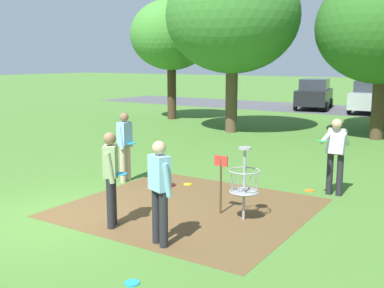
% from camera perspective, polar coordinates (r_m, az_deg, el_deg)
% --- Properties ---
extents(ground_plane, '(160.00, 160.00, 0.00)m').
position_cam_1_polar(ground_plane, '(9.26, -16.30, -8.71)').
color(ground_plane, '#47752D').
extents(dirt_tee_pad, '(4.61, 4.29, 0.01)m').
position_cam_1_polar(dirt_tee_pad, '(9.48, -0.41, -7.81)').
color(dirt_tee_pad, brown).
rests_on(dirt_tee_pad, ground).
extents(disc_golf_basket, '(0.98, 0.58, 1.39)m').
position_cam_1_polar(disc_golf_basket, '(8.65, 6.13, -4.47)').
color(disc_golf_basket, '#9E9EA3').
rests_on(disc_golf_basket, ground).
extents(player_foreground_watching, '(0.42, 0.48, 1.71)m').
position_cam_1_polar(player_foreground_watching, '(11.39, -8.27, 0.14)').
color(player_foreground_watching, tan).
rests_on(player_foreground_watching, ground).
extents(player_throwing, '(0.50, 0.45, 1.71)m').
position_cam_1_polar(player_throwing, '(7.38, -3.99, -5.30)').
color(player_throwing, '#232328').
rests_on(player_throwing, ground).
extents(player_waiting_left, '(0.45, 0.48, 1.71)m').
position_cam_1_polar(player_waiting_left, '(8.31, -9.94, -3.65)').
color(player_waiting_left, '#232328').
rests_on(player_waiting_left, ground).
extents(player_waiting_right, '(0.46, 1.12, 1.71)m').
position_cam_1_polar(player_waiting_right, '(10.58, 17.27, -0.89)').
color(player_waiting_right, '#232328').
rests_on(player_waiting_right, ground).
extents(frisbee_near_basket, '(0.20, 0.20, 0.02)m').
position_cam_1_polar(frisbee_near_basket, '(11.17, -0.54, -4.99)').
color(frisbee_near_basket, gold).
rests_on(frisbee_near_basket, ground).
extents(frisbee_by_tee, '(0.21, 0.21, 0.02)m').
position_cam_1_polar(frisbee_by_tee, '(10.98, 14.24, -5.57)').
color(frisbee_by_tee, orange).
rests_on(frisbee_by_tee, ground).
extents(frisbee_mid_grass, '(0.20, 0.20, 0.02)m').
position_cam_1_polar(frisbee_mid_grass, '(6.51, -7.40, -16.60)').
color(frisbee_mid_grass, '#1E93DB').
rests_on(frisbee_mid_grass, ground).
extents(tree_mid_left, '(4.91, 4.91, 6.25)m').
position_cam_1_polar(tree_mid_left, '(18.76, 22.53, 13.16)').
color(tree_mid_left, '#4C3823').
rests_on(tree_mid_left, ground).
extents(tree_mid_right, '(4.09, 4.09, 5.95)m').
position_cam_1_polar(tree_mid_right, '(23.65, -2.56, 13.23)').
color(tree_mid_right, '#422D1E').
rests_on(tree_mid_right, ground).
extents(tree_far_left, '(5.40, 5.40, 7.00)m').
position_cam_1_polar(tree_far_left, '(19.34, 5.03, 15.38)').
color(tree_far_left, brown).
rests_on(tree_far_left, ground).
extents(parking_lot_strip, '(36.00, 6.00, 0.01)m').
position_cam_1_polar(parking_lot_strip, '(29.39, 19.44, 3.90)').
color(parking_lot_strip, '#4C4C51').
rests_on(parking_lot_strip, ground).
extents(parked_car_leftmost, '(2.54, 4.46, 1.84)m').
position_cam_1_polar(parked_car_leftmost, '(29.64, 14.81, 5.97)').
color(parked_car_leftmost, black).
rests_on(parked_car_leftmost, ground).
extents(parked_car_center_left, '(2.17, 4.30, 1.84)m').
position_cam_1_polar(parked_car_center_left, '(28.39, 21.15, 5.45)').
color(parked_car_center_left, '#B2B7BC').
rests_on(parked_car_center_left, ground).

